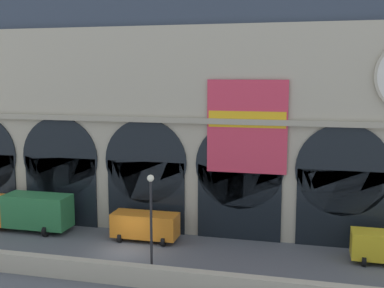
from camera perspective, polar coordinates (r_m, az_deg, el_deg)
The scene contains 6 objects.
ground_plane at distance 37.13m, azimuth -7.94°, elevation -12.43°, with size 200.00×200.00×0.00m, color #54565B.
quay_parapet_wall at distance 32.59m, azimuth -11.39°, elevation -14.33°, with size 90.00×0.70×1.30m, color #B2A891.
station_building at distance 42.27m, azimuth -4.15°, elevation 4.36°, with size 48.00×6.26×20.94m.
box_truck_midwest at distance 43.26m, azimuth -18.61°, elevation -7.42°, with size 7.50×2.91×3.12m.
van_center at distance 39.00m, azimuth -5.50°, elevation -9.43°, with size 5.20×2.48×2.20m.
street_lamp_quayside at distance 30.73m, azimuth -4.81°, elevation -8.15°, with size 0.44×0.44×6.90m.
Camera 1 is at (13.18, -32.15, 13.10)m, focal length 45.58 mm.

